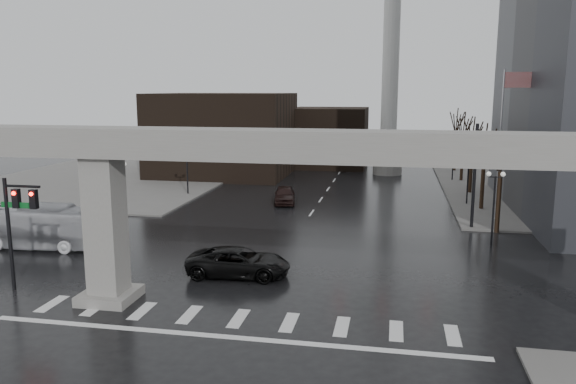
# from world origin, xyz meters

# --- Properties ---
(ground) EXTENTS (160.00, 160.00, 0.00)m
(ground) POSITION_xyz_m (0.00, 0.00, 0.00)
(ground) COLOR black
(ground) RESTS_ON ground
(sidewalk_nw) EXTENTS (28.00, 36.00, 0.15)m
(sidewalk_nw) POSITION_xyz_m (-26.00, 36.00, 0.07)
(sidewalk_nw) COLOR #63615F
(sidewalk_nw) RESTS_ON ground
(elevated_guideway) EXTENTS (48.00, 2.60, 8.70)m
(elevated_guideway) POSITION_xyz_m (1.26, 0.00, 6.88)
(elevated_guideway) COLOR gray
(elevated_guideway) RESTS_ON ground
(building_far_left) EXTENTS (16.00, 14.00, 10.00)m
(building_far_left) POSITION_xyz_m (-14.00, 42.00, 5.00)
(building_far_left) COLOR black
(building_far_left) RESTS_ON ground
(building_far_mid) EXTENTS (10.00, 10.00, 8.00)m
(building_far_mid) POSITION_xyz_m (-2.00, 52.00, 4.00)
(building_far_mid) COLOR black
(building_far_mid) RESTS_ON ground
(smokestack) EXTENTS (3.60, 3.60, 30.00)m
(smokestack) POSITION_xyz_m (6.00, 46.00, 13.35)
(smokestack) COLOR silver
(smokestack) RESTS_ON ground
(signal_mast_arm) EXTENTS (12.12, 0.43, 8.00)m
(signal_mast_arm) POSITION_xyz_m (8.99, 18.80, 5.83)
(signal_mast_arm) COLOR black
(signal_mast_arm) RESTS_ON ground
(signal_left_pole) EXTENTS (2.30, 0.30, 6.00)m
(signal_left_pole) POSITION_xyz_m (-12.25, 0.50, 4.07)
(signal_left_pole) COLOR black
(signal_left_pole) RESTS_ON ground
(flagpole_assembly) EXTENTS (2.06, 0.12, 12.00)m
(flagpole_assembly) POSITION_xyz_m (15.29, 22.00, 7.53)
(flagpole_assembly) COLOR silver
(flagpole_assembly) RESTS_ON ground
(lamp_right_0) EXTENTS (1.22, 0.32, 5.11)m
(lamp_right_0) POSITION_xyz_m (13.50, 14.00, 3.47)
(lamp_right_0) COLOR black
(lamp_right_0) RESTS_ON ground
(lamp_right_1) EXTENTS (1.22, 0.32, 5.11)m
(lamp_right_1) POSITION_xyz_m (13.50, 28.00, 3.47)
(lamp_right_1) COLOR black
(lamp_right_1) RESTS_ON ground
(lamp_right_2) EXTENTS (1.22, 0.32, 5.11)m
(lamp_right_2) POSITION_xyz_m (13.50, 42.00, 3.47)
(lamp_right_2) COLOR black
(lamp_right_2) RESTS_ON ground
(lamp_left_0) EXTENTS (1.22, 0.32, 5.11)m
(lamp_left_0) POSITION_xyz_m (-13.50, 14.00, 3.47)
(lamp_left_0) COLOR black
(lamp_left_0) RESTS_ON ground
(lamp_left_1) EXTENTS (1.22, 0.32, 5.11)m
(lamp_left_1) POSITION_xyz_m (-13.50, 28.00, 3.47)
(lamp_left_1) COLOR black
(lamp_left_1) RESTS_ON ground
(lamp_left_2) EXTENTS (1.22, 0.32, 5.11)m
(lamp_left_2) POSITION_xyz_m (-13.50, 42.00, 3.47)
(lamp_left_2) COLOR black
(lamp_left_2) RESTS_ON ground
(tree_right_0) EXTENTS (1.09, 1.58, 7.50)m
(tree_right_0) POSITION_xyz_m (14.53, 18.02, 2.79)
(tree_right_0) COLOR black
(tree_right_0) RESTS_ON ground
(tree_right_1) EXTENTS (1.09, 1.61, 7.67)m
(tree_right_1) POSITION_xyz_m (14.53, 26.02, 2.85)
(tree_right_1) COLOR black
(tree_right_1) RESTS_ON ground
(tree_right_2) EXTENTS (1.10, 1.63, 7.85)m
(tree_right_2) POSITION_xyz_m (14.53, 34.02, 2.91)
(tree_right_2) COLOR black
(tree_right_2) RESTS_ON ground
(tree_right_3) EXTENTS (1.11, 1.66, 8.02)m
(tree_right_3) POSITION_xyz_m (14.53, 42.02, 2.98)
(tree_right_3) COLOR black
(tree_right_3) RESTS_ON ground
(tree_right_4) EXTENTS (1.12, 1.69, 8.19)m
(tree_right_4) POSITION_xyz_m (14.53, 50.02, 3.04)
(tree_right_4) COLOR black
(tree_right_4) RESTS_ON ground
(pickup_truck) EXTENTS (5.99, 3.04, 1.62)m
(pickup_truck) POSITION_xyz_m (-1.64, 4.85, 0.81)
(pickup_truck) COLOR black
(pickup_truck) RESTS_ON ground
(city_bus) EXTENTS (10.63, 2.84, 2.94)m
(city_bus) POSITION_xyz_m (-16.67, 7.89, 1.47)
(city_bus) COLOR silver
(city_bus) RESTS_ON ground
(far_car) EXTENTS (2.70, 4.95, 1.60)m
(far_car) POSITION_xyz_m (-3.09, 25.63, 0.80)
(far_car) COLOR black
(far_car) RESTS_ON ground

